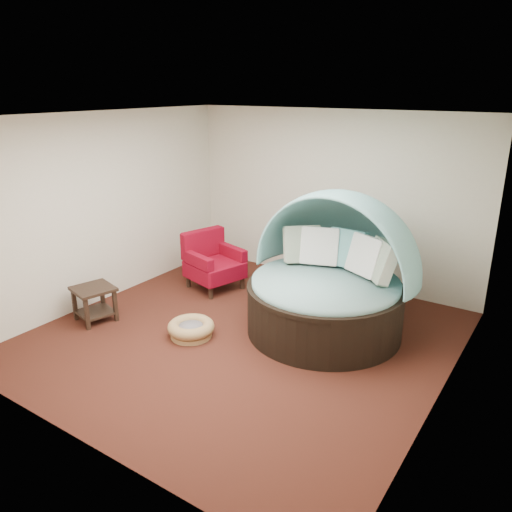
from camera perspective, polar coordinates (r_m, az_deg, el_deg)
The scene contains 10 objects.
floor at distance 6.65m, azimuth -1.51°, elevation -9.17°, with size 5.00×5.00×0.00m, color #431A13.
wall_back at distance 8.22m, azimuth 8.54°, elevation 6.55°, with size 5.00×5.00×0.00m, color beige.
wall_front at distance 4.45m, azimuth -20.63°, elevation -5.31°, with size 5.00×5.00×0.00m, color beige.
wall_left at distance 7.79m, azimuth -16.88°, elevation 5.25°, with size 5.00×5.00×0.00m, color beige.
wall_right at distance 5.17m, azimuth 21.66°, elevation -2.07°, with size 5.00×5.00×0.00m, color beige.
ceiling at distance 5.88m, azimuth -1.76°, elevation 15.66°, with size 5.00×5.00×0.00m, color white.
canopy_daybed at distance 6.59m, azimuth 8.54°, elevation -1.35°, with size 2.29×2.16×1.88m.
pet_basket at distance 6.66m, azimuth -7.43°, elevation -8.22°, with size 0.80×0.80×0.21m.
red_armchair at distance 8.09m, azimuth -4.99°, elevation -0.73°, with size 0.97×0.97×0.92m.
side_table at distance 7.31m, azimuth -18.00°, elevation -4.71°, with size 0.63×0.63×0.49m.
Camera 1 is at (3.40, -4.79, 3.13)m, focal length 35.00 mm.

